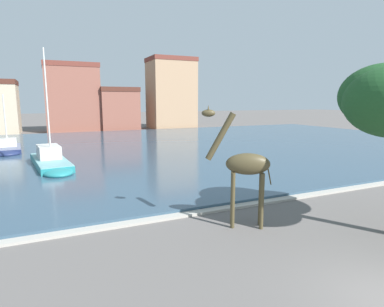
% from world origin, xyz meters
% --- Properties ---
extents(harbor_water, '(84.14, 42.58, 0.25)m').
position_xyz_m(harbor_water, '(0.00, 30.07, 0.12)').
color(harbor_water, '#334C60').
rests_on(harbor_water, ground).
extents(quay_edge_coping, '(84.14, 0.50, 0.12)m').
position_xyz_m(quay_edge_coping, '(0.00, 8.53, 0.06)').
color(quay_edge_coping, '#ADA89E').
rests_on(quay_edge_coping, ground).
extents(giraffe_statue, '(2.77, 1.88, 5.21)m').
position_xyz_m(giraffe_statue, '(-0.84, 6.35, 2.66)').
color(giraffe_statue, '#4C4228').
rests_on(giraffe_statue, ground).
extents(sailboat_teal, '(3.24, 9.01, 9.31)m').
position_xyz_m(sailboat_teal, '(-8.24, 22.34, 0.59)').
color(sailboat_teal, teal).
rests_on(sailboat_teal, ground).
extents(sailboat_navy, '(2.75, 6.27, 6.05)m').
position_xyz_m(sailboat_navy, '(-12.17, 32.09, 0.51)').
color(sailboat_navy, navy).
rests_on(sailboat_navy, ground).
extents(townhouse_corner_house, '(5.27, 7.13, 8.72)m').
position_xyz_m(townhouse_corner_house, '(-15.12, 55.71, 4.38)').
color(townhouse_corner_house, '#C6B293').
rests_on(townhouse_corner_house, ground).
extents(townhouse_tall_gabled, '(9.09, 6.44, 11.84)m').
position_xyz_m(townhouse_tall_gabled, '(-4.07, 55.80, 5.94)').
color(townhouse_tall_gabled, '#8E5142').
rests_on(townhouse_tall_gabled, ground).
extents(townhouse_wide_warehouse, '(6.90, 8.00, 7.81)m').
position_xyz_m(townhouse_wide_warehouse, '(3.79, 55.94, 3.92)').
color(townhouse_wide_warehouse, '#8E5142').
rests_on(townhouse_wide_warehouse, ground).
extents(townhouse_narrow_midrow, '(8.69, 6.86, 13.63)m').
position_xyz_m(townhouse_narrow_midrow, '(14.26, 55.12, 6.83)').
color(townhouse_narrow_midrow, tan).
rests_on(townhouse_narrow_midrow, ground).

